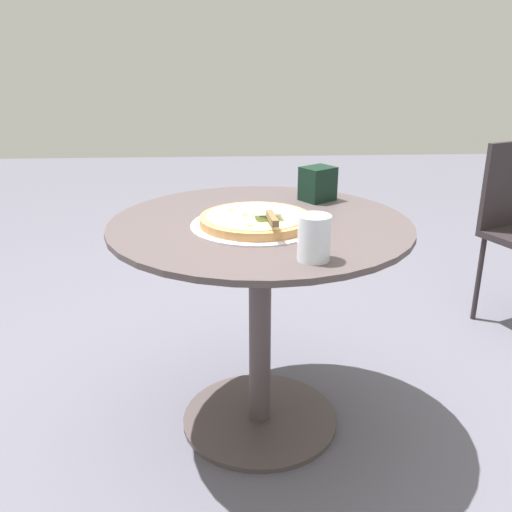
% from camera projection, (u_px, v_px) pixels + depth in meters
% --- Properties ---
extents(ground_plane, '(10.00, 10.00, 0.00)m').
position_uv_depth(ground_plane, '(260.00, 420.00, 1.97)').
color(ground_plane, '#5C5A67').
extents(patio_table, '(0.92, 0.92, 0.73)m').
position_uv_depth(patio_table, '(260.00, 285.00, 1.79)').
color(patio_table, '#4C4142').
rests_on(patio_table, ground).
extents(pizza_on_tray, '(0.39, 0.39, 0.05)m').
position_uv_depth(pizza_on_tray, '(256.00, 221.00, 1.67)').
color(pizza_on_tray, silver).
rests_on(pizza_on_tray, patio_table).
extents(pizza_server, '(0.09, 0.21, 0.02)m').
position_uv_depth(pizza_server, '(269.00, 214.00, 1.59)').
color(pizza_server, silver).
rests_on(pizza_server, pizza_on_tray).
extents(drinking_cup, '(0.08, 0.08, 0.12)m').
position_uv_depth(drinking_cup, '(314.00, 238.00, 1.39)').
color(drinking_cup, silver).
rests_on(drinking_cup, patio_table).
extents(napkin_dispenser, '(0.14, 0.13, 0.12)m').
position_uv_depth(napkin_dispenser, '(318.00, 184.00, 1.93)').
color(napkin_dispenser, black).
rests_on(napkin_dispenser, patio_table).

